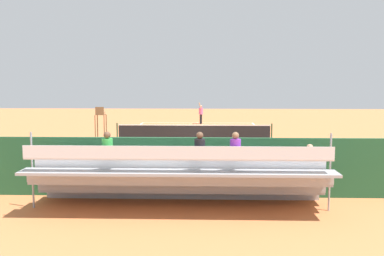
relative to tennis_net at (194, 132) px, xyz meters
name	(u,v)px	position (x,y,z in m)	size (l,w,h in m)	color
ground_plane	(194,139)	(0.00, 0.00, -0.50)	(60.00, 60.00, 0.00)	#D17542
court_line_markings	(194,139)	(0.00, -0.04, -0.50)	(10.10, 22.20, 0.01)	white
tennis_net	(194,132)	(0.00, 0.00, 0.00)	(10.30, 0.10, 1.07)	black
backdrop_wall	(182,167)	(0.00, 14.00, 0.50)	(18.00, 0.16, 2.00)	#235633
bleacher_stand	(179,177)	(0.02, 15.34, 0.45)	(9.06, 2.40, 2.48)	#9EA0A5
umpire_chair	(100,119)	(6.20, 0.01, 0.81)	(0.67, 0.67, 2.14)	brown
courtside_bench	(279,176)	(-3.37, 13.27, 0.06)	(1.80, 0.40, 0.93)	#33383D
equipment_bag	(219,187)	(-1.25, 13.40, -0.32)	(0.90, 0.36, 0.36)	black
tennis_player	(201,112)	(-0.32, -10.04, 0.51)	(0.46, 0.56, 1.93)	black
tennis_racket	(191,124)	(0.54, -9.70, -0.49)	(0.51, 0.52, 0.03)	black
tennis_ball_near	(215,127)	(-1.53, -7.53, -0.47)	(0.07, 0.07, 0.07)	#CCDB33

